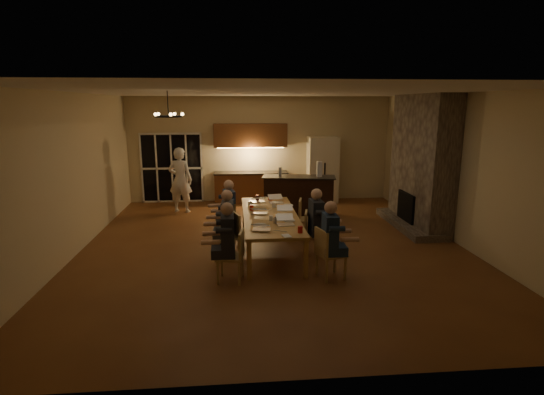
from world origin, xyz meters
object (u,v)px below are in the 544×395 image
Objects in this scene: plate_left at (260,225)px; bar_blender at (319,169)px; dining_table at (270,232)px; mug_mid at (274,205)px; chair_right_far at (309,219)px; redcup_far at (270,197)px; laptop_b at (286,219)px; person_right_near at (330,241)px; mug_back at (250,203)px; person_left_mid at (228,225)px; can_silver at (275,220)px; chair_left_near at (230,256)px; person_left_far at (229,211)px; can_cola at (257,197)px; chandelier at (168,116)px; mug_front at (271,218)px; chair_right_near at (331,253)px; plate_near at (289,220)px; redcup_mid at (252,208)px; bar_island at (299,196)px; plate_far at (288,205)px; bar_bottle at (280,172)px; laptop_d at (285,210)px; chair_right_mid at (316,234)px; person_left_near at (228,242)px; person_right_mid at (316,223)px; laptop_c at (260,208)px; laptop_e at (258,197)px; laptop_f at (276,198)px; redcup_near at (300,230)px; standing_person at (180,180)px; chair_left_far at (226,222)px; laptop_a at (261,224)px.

bar_blender is (1.79, 3.39, 0.52)m from plate_left.
dining_table is 0.74m from mug_mid.
chair_right_far is 1.13m from redcup_far.
person_right_near is at bearing -55.21° from laptop_b.
laptop_b is 3.20× the size of mug_back.
bar_blender is at bearing 144.31° from person_left_mid.
chair_left_near is at bearing -134.13° from can_silver.
person_left_far is 11.50× the size of can_cola.
mug_front is (1.86, 0.01, -1.95)m from chandelier.
chair_right_near is 1.24m from plate_near.
person_right_near is 2.35m from redcup_mid.
chandelier is (-2.88, -3.17, 2.21)m from bar_island.
chair_right_near is 2.36m from plate_far.
redcup_mid is 1.00× the size of can_cola.
bar_bottle is at bearing 170.82° from bar_blender.
mug_mid is 1.28m from can_silver.
person_right_near is at bearing -65.55° from laptop_d.
chair_right_mid is at bearing 93.94° from person_left_mid.
person_left_near is at bearing -45.65° from chandelier.
chair_right_mid is 2.07m from person_left_near.
dining_table is 1.68× the size of bar_island.
person_right_near is at bearing 178.17° from person_right_mid.
laptop_e is at bearing -77.41° from laptop_c.
laptop_e is 1.00× the size of laptop_f.
chandelier is 2.91m from laptop_d.
redcup_mid reaches higher than plate_far.
mug_back is at bearing -168.45° from laptop_f.
redcup_near is at bearing 127.35° from laptop_c.
chair_right_far is at bearing 82.45° from person_left_far.
standing_person is 4.43m from mug_front.
redcup_far is (-0.73, 1.88, 0.12)m from person_right_mid.
bar_island is 16.10× the size of redcup_mid.
can_cola is (-1.11, 0.71, 0.37)m from chair_right_far.
chair_left_far is 8.90× the size of mug_mid.
dining_table is at bearing 161.78° from chair_left_near.
laptop_a is at bearing -115.12° from laptop_d.
bar_blender is (2.35, 4.13, 0.84)m from chair_left_near.
plate_near and plate_left have the same top height.
laptop_d is at bearing 69.74° from chair_right_mid.
bar_blender is (1.20, 3.11, 0.52)m from plate_near.
chair_left_near is at bearing 3.08° from chair_left_far.
person_left_near is 11.50× the size of redcup_near.
redcup_near is (0.28, -1.92, 0.01)m from mug_mid.
person_left_near is at bearing 62.19° from laptop_e.
mug_front reaches higher than plate_far.
laptop_a is (-1.13, 0.53, 0.17)m from person_right_near.
laptop_b is at bearing 123.75° from person_left_near.
chair_right_near is at bearing -78.54° from plate_far.
chandelier reaches higher than redcup_near.
person_right_near is 5.75× the size of bar_bottle.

